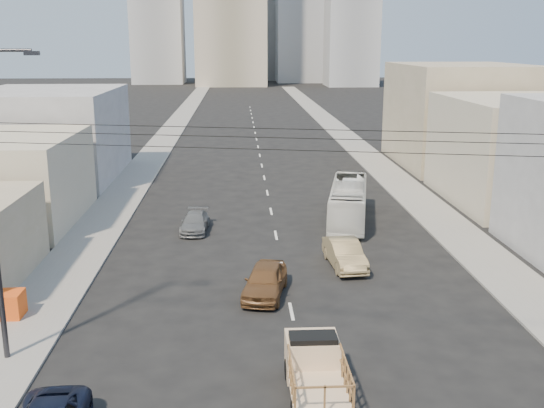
{
  "coord_description": "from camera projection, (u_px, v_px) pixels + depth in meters",
  "views": [
    {
      "loc": [
        -2.35,
        -19.16,
        12.06
      ],
      "look_at": [
        -0.55,
        14.44,
        3.5
      ],
      "focal_mm": 42.0,
      "sensor_mm": 36.0,
      "label": 1
    }
  ],
  "objects": [
    {
      "name": "sedan_grey",
      "position": [
        195.0,
        222.0,
        41.77
      ],
      "size": [
        1.89,
        4.18,
        1.19
      ],
      "primitive_type": "imported",
      "rotation": [
        0.0,
        0.0,
        -0.06
      ],
      "color": "slate",
      "rests_on": "ground"
    },
    {
      "name": "midrise_back",
      "position": [
        262.0,
        12.0,
        210.08
      ],
      "size": [
        18.0,
        18.0,
        44.0
      ],
      "primitive_type": "cube",
      "color": "#949396",
      "rests_on": "ground"
    },
    {
      "name": "crate_stack",
      "position": [
        2.0,
        304.0,
        28.43
      ],
      "size": [
        1.8,
        1.2,
        1.14
      ],
      "color": "#EF5316",
      "rests_on": "sidewalk_left"
    },
    {
      "name": "sidewalk_right",
      "position": [
        338.0,
        130.0,
        89.98
      ],
      "size": [
        3.5,
        180.0,
        0.12
      ],
      "primitive_type": "cube",
      "color": "gray",
      "rests_on": "ground"
    },
    {
      "name": "bldg_right_mid",
      "position": [
        523.0,
        151.0,
        48.76
      ],
      "size": [
        11.0,
        14.0,
        8.0
      ],
      "primitive_type": "cube",
      "color": "#BDB198",
      "rests_on": "ground"
    },
    {
      "name": "midrise_nw",
      "position": [
        158.0,
        26.0,
        190.3
      ],
      "size": [
        15.0,
        15.0,
        34.0
      ],
      "primitive_type": "cube",
      "color": "#989BA0",
      "rests_on": "ground"
    },
    {
      "name": "ground",
      "position": [
        311.0,
        407.0,
        21.64
      ],
      "size": [
        420.0,
        420.0,
        0.0
      ],
      "primitive_type": "plane",
      "color": "black",
      "rests_on": "ground"
    },
    {
      "name": "overhead_wires",
      "position": [
        310.0,
        140.0,
        20.88
      ],
      "size": [
        23.01,
        5.02,
        0.72
      ],
      "color": "black",
      "rests_on": "ground"
    },
    {
      "name": "bldg_right_far",
      "position": [
        460.0,
        115.0,
        64.03
      ],
      "size": [
        12.0,
        16.0,
        10.0
      ],
      "primitive_type": "cube",
      "color": "tan",
      "rests_on": "ground"
    },
    {
      "name": "sidewalk_left",
      "position": [
        171.0,
        131.0,
        88.76
      ],
      "size": [
        3.5,
        180.0,
        0.12
      ],
      "primitive_type": "cube",
      "color": "gray",
      "rests_on": "ground"
    },
    {
      "name": "bldg_left_far",
      "position": [
        48.0,
        135.0,
        57.38
      ],
      "size": [
        12.0,
        16.0,
        8.0
      ],
      "primitive_type": "cube",
      "color": "#949396",
      "rests_on": "ground"
    },
    {
      "name": "sedan_tan",
      "position": [
        345.0,
        254.0,
        35.07
      ],
      "size": [
        2.0,
        4.69,
        1.5
      ],
      "primitive_type": "imported",
      "rotation": [
        0.0,
        0.0,
        0.09
      ],
      "color": "#927D55",
      "rests_on": "ground"
    },
    {
      "name": "sedan_brown",
      "position": [
        265.0,
        280.0,
        31.06
      ],
      "size": [
        2.71,
        4.82,
        1.55
      ],
      "primitive_type": "imported",
      "rotation": [
        0.0,
        0.0,
        -0.2
      ],
      "color": "brown",
      "rests_on": "ground"
    },
    {
      "name": "flatbed_pickup",
      "position": [
        316.0,
        367.0,
        22.11
      ],
      "size": [
        1.95,
        4.41,
        1.9
      ],
      "color": "beige",
      "rests_on": "ground"
    },
    {
      "name": "midrise_east",
      "position": [
        351.0,
        36.0,
        179.43
      ],
      "size": [
        14.0,
        14.0,
        28.0
      ],
      "primitive_type": "cube",
      "color": "#989BA0",
      "rests_on": "ground"
    },
    {
      "name": "midrise_ne",
      "position": [
        302.0,
        16.0,
        196.68
      ],
      "size": [
        16.0,
        16.0,
        40.0
      ],
      "primitive_type": "cube",
      "color": "#989BA0",
      "rests_on": "ground"
    },
    {
      "name": "lane_dashes",
      "position": [
        259.0,
        151.0,
        72.93
      ],
      "size": [
        0.15,
        104.0,
        0.01
      ],
      "color": "silver",
      "rests_on": "ground"
    },
    {
      "name": "city_bus",
      "position": [
        348.0,
        201.0,
        43.96
      ],
      "size": [
        4.32,
        10.29,
        2.79
      ],
      "primitive_type": "imported",
      "rotation": [
        0.0,
        0.0,
        -0.2
      ],
      "color": "silver",
      "rests_on": "ground"
    }
  ]
}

